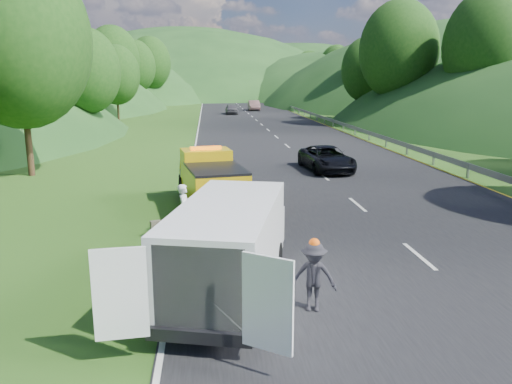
{
  "coord_description": "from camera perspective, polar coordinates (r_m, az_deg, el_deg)",
  "views": [
    {
      "loc": [
        -2.95,
        -14.98,
        4.98
      ],
      "look_at": [
        -1.4,
        1.07,
        1.3
      ],
      "focal_mm": 35.0,
      "sensor_mm": 36.0,
      "label": 1
    }
  ],
  "objects": [
    {
      "name": "child",
      "position": [
        15.6,
        -4.28,
        -5.79
      ],
      "size": [
        0.55,
        0.56,
        0.92
      ],
      "primitive_type": "imported",
      "rotation": [
        0.0,
        0.0,
        -0.84
      ],
      "color": "tan",
      "rests_on": "ground"
    },
    {
      "name": "guardrail",
      "position": [
        68.95,
        5.63,
        8.64
      ],
      "size": [
        0.06,
        140.0,
        1.52
      ],
      "primitive_type": "cube",
      "color": "gray",
      "rests_on": "ground"
    },
    {
      "name": "hills_backdrop",
      "position": [
        150.06,
        -1.95,
        10.93
      ],
      "size": [
        201.0,
        288.6,
        44.0
      ],
      "primitive_type": null,
      "color": "#2D5B23",
      "rests_on": "ground"
    },
    {
      "name": "dist_car_b",
      "position": [
        80.76,
        -0.23,
        9.31
      ],
      "size": [
        1.66,
        4.75,
        1.56
      ],
      "primitive_type": "imported",
      "color": "brown",
      "rests_on": "ground"
    },
    {
      "name": "spare_tire",
      "position": [
        11.02,
        0.39,
        -13.99
      ],
      "size": [
        0.68,
        0.68,
        0.2
      ],
      "primitive_type": "cylinder",
      "color": "black",
      "rests_on": "ground"
    },
    {
      "name": "ground",
      "position": [
        16.06,
        5.36,
        -5.27
      ],
      "size": [
        320.0,
        320.0,
        0.0
      ],
      "primitive_type": "plane",
      "color": "#38661E",
      "rests_on": "ground"
    },
    {
      "name": "tree_line_right",
      "position": [
        79.5,
        13.7,
        8.89
      ],
      "size": [
        14.0,
        140.0,
        14.0
      ],
      "primitive_type": null,
      "color": "#295117",
      "rests_on": "ground"
    },
    {
      "name": "dist_car_a",
      "position": [
        71.97,
        -2.78,
        8.86
      ],
      "size": [
        1.73,
        4.31,
        1.47
      ],
      "primitive_type": "imported",
      "color": "#454448",
      "rests_on": "ground"
    },
    {
      "name": "worker",
      "position": [
        11.31,
        6.48,
        -13.34
      ],
      "size": [
        1.11,
        0.78,
        1.56
      ],
      "primitive_type": "imported",
      "rotation": [
        0.0,
        0.0,
        -0.21
      ],
      "color": "black",
      "rests_on": "ground"
    },
    {
      "name": "woman",
      "position": [
        16.41,
        -8.09,
        -4.94
      ],
      "size": [
        0.52,
        0.66,
        1.68
      ],
      "primitive_type": "imported",
      "rotation": [
        0.0,
        0.0,
        1.44
      ],
      "color": "white",
      "rests_on": "ground"
    },
    {
      "name": "suitcase",
      "position": [
        16.32,
        -11.36,
        -4.16
      ],
      "size": [
        0.39,
        0.31,
        0.55
      ],
      "primitive_type": "cube",
      "rotation": [
        0.0,
        0.0,
        0.41
      ],
      "color": "#50493C",
      "rests_on": "ground"
    },
    {
      "name": "tow_truck",
      "position": [
        19.72,
        -5.2,
        1.5
      ],
      "size": [
        2.83,
        5.56,
        2.28
      ],
      "rotation": [
        0.0,
        0.0,
        0.18
      ],
      "color": "black",
      "rests_on": "ground"
    },
    {
      "name": "tree_line_left",
      "position": [
        76.84,
        -17.78,
        8.53
      ],
      "size": [
        14.0,
        140.0,
        14.0
      ],
      "primitive_type": null,
      "color": "#295117",
      "rests_on": "ground"
    },
    {
      "name": "road_surface",
      "position": [
        55.52,
        0.65,
        7.71
      ],
      "size": [
        14.0,
        200.0,
        0.02
      ],
      "primitive_type": "cube",
      "color": "black",
      "rests_on": "ground"
    },
    {
      "name": "white_van",
      "position": [
        11.54,
        -3.06,
        -5.89
      ],
      "size": [
        4.17,
        6.79,
        2.25
      ],
      "rotation": [
        0.0,
        0.0,
        -0.25
      ],
      "color": "black",
      "rests_on": "ground"
    },
    {
      "name": "passing_suv",
      "position": [
        27.88,
        8.02,
        2.43
      ],
      "size": [
        2.59,
        4.94,
        1.33
      ],
      "primitive_type": "imported",
      "rotation": [
        0.0,
        0.0,
        0.08
      ],
      "color": "black",
      "rests_on": "ground"
    }
  ]
}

